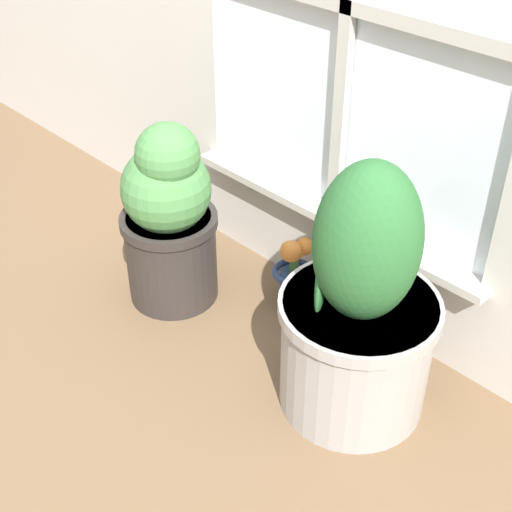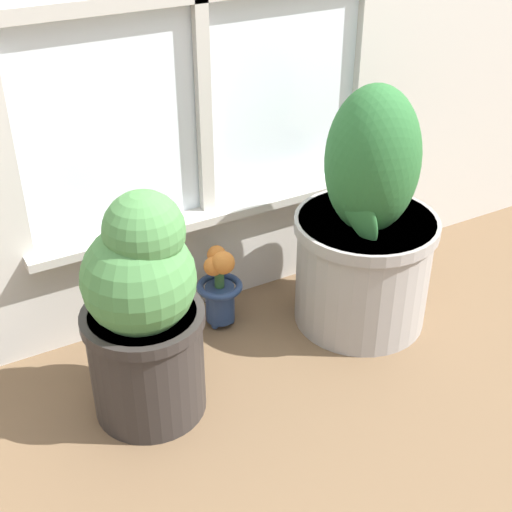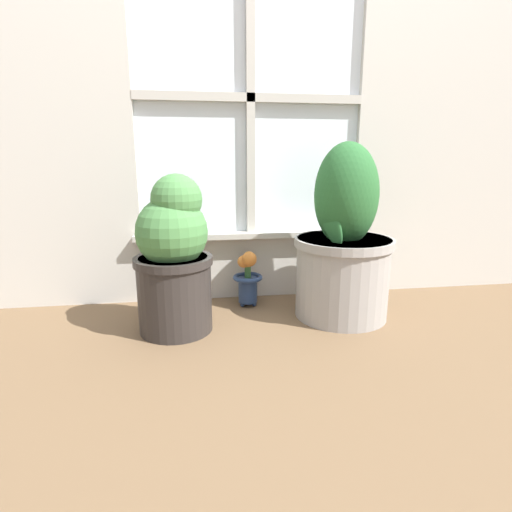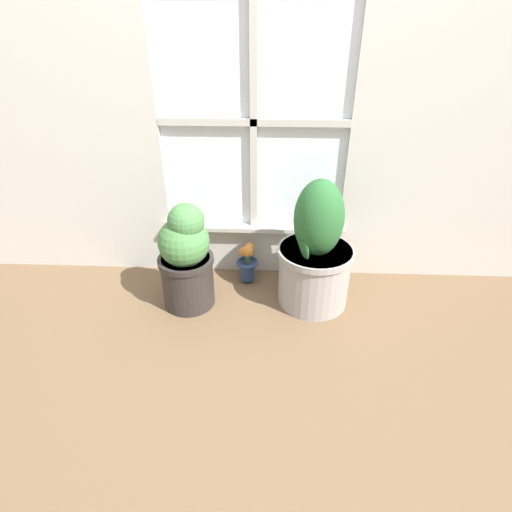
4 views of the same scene
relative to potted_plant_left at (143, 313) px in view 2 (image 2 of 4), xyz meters
name	(u,v)px [view 2 (image 2 of 4)]	position (x,y,z in m)	size (l,w,h in m)	color
ground_plane	(298,397)	(0.33, -0.15, -0.28)	(10.00, 10.00, 0.00)	brown
potted_plant_left	(143,313)	(0.00, 0.00, 0.00)	(0.29, 0.29, 0.58)	#2D2826
potted_plant_right	(366,232)	(0.66, 0.05, 0.00)	(0.39, 0.39, 0.69)	#9E9993
flower_vase	(219,284)	(0.30, 0.21, -0.14)	(0.13, 0.13, 0.25)	navy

